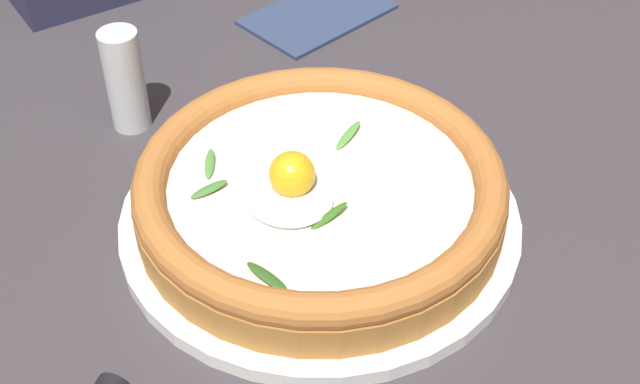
{
  "coord_description": "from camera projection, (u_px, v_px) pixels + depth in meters",
  "views": [
    {
      "loc": [
        -0.36,
        0.19,
        0.44
      ],
      "look_at": [
        0.04,
        -0.03,
        0.03
      ],
      "focal_mm": 48.05,
      "sensor_mm": 36.0,
      "label": 1
    }
  ],
  "objects": [
    {
      "name": "pizza_plate",
      "position": [
        320.0,
        218.0,
        0.63
      ],
      "size": [
        0.29,
        0.29,
        0.01
      ],
      "primitive_type": "cylinder",
      "color": "white",
      "rests_on": "ground"
    },
    {
      "name": "folded_napkin",
      "position": [
        318.0,
        13.0,
        0.85
      ],
      "size": [
        0.12,
        0.16,
        0.01
      ],
      "primitive_type": "cube",
      "rotation": [
        0.0,
        0.0,
        1.84
      ],
      "color": "navy",
      "rests_on": "ground"
    },
    {
      "name": "ground_plane",
      "position": [
        314.0,
        288.0,
        0.61
      ],
      "size": [
        2.4,
        2.4,
        0.03
      ],
      "primitive_type": "cube",
      "color": "#3C373C",
      "rests_on": "ground"
    },
    {
      "name": "pizza",
      "position": [
        320.0,
        190.0,
        0.61
      ],
      "size": [
        0.27,
        0.27,
        0.06
      ],
      "color": "#B37634",
      "rests_on": "pizza_plate"
    },
    {
      "name": "pepper_shaker",
      "position": [
        125.0,
        80.0,
        0.69
      ],
      "size": [
        0.03,
        0.03,
        0.09
      ],
      "primitive_type": "cylinder",
      "color": "silver",
      "rests_on": "ground"
    }
  ]
}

